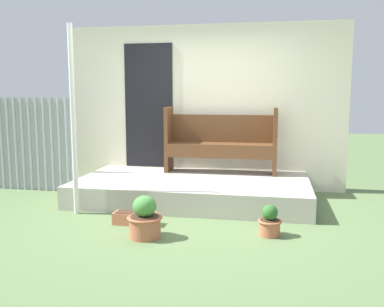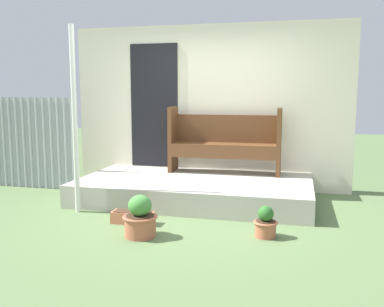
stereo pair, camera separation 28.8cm
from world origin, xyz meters
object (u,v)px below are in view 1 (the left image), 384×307
(support_post, at_px, (73,121))
(flower_pot_left, at_px, (145,219))
(flower_pot_middle, at_px, (270,222))
(planter_box_rect, at_px, (135,218))
(bench, at_px, (221,139))

(support_post, height_order, flower_pot_left, support_post)
(support_post, xyz_separation_m, flower_pot_middle, (2.44, -0.41, -1.04))
(flower_pot_left, bearing_deg, flower_pot_middle, 13.34)
(flower_pot_left, distance_m, planter_box_rect, 0.51)
(support_post, bearing_deg, flower_pot_middle, -9.54)
(support_post, bearing_deg, flower_pot_left, -32.37)
(flower_pot_left, xyz_separation_m, planter_box_rect, (-0.26, 0.42, -0.13))
(bench, bearing_deg, support_post, -137.75)
(planter_box_rect, bearing_deg, support_post, 161.09)
(flower_pot_left, bearing_deg, bench, 76.91)
(support_post, distance_m, planter_box_rect, 1.45)
(flower_pot_left, relative_size, planter_box_rect, 0.91)
(support_post, distance_m, flower_pot_left, 1.67)
(support_post, height_order, planter_box_rect, support_post)
(support_post, relative_size, flower_pot_left, 5.19)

